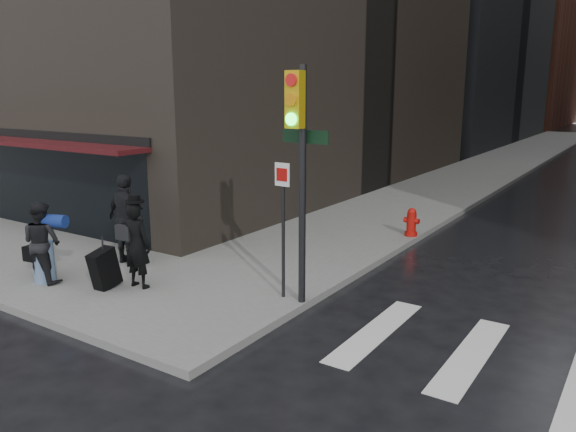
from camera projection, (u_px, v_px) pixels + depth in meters
name	position (u px, v px, depth m)	size (l,w,h in m)	color
ground	(184.00, 307.00, 10.62)	(140.00, 140.00, 0.00)	black
sidewalk_left	(509.00, 160.00, 32.60)	(4.00, 50.00, 0.15)	slate
bldg_left_far	(471.00, 11.00, 65.26)	(22.00, 20.00, 26.00)	brown
storefront	(44.00, 171.00, 15.52)	(8.40, 1.11, 2.83)	black
man_overcoat	(130.00, 249.00, 11.11)	(0.99, 1.01, 1.92)	black
man_jeans	(42.00, 242.00, 11.43)	(1.23, 0.76, 1.68)	black
man_greycoat	(126.00, 219.00, 12.62)	(1.25, 0.63, 2.06)	black
traffic_light	(298.00, 154.00, 9.85)	(1.08, 0.49, 4.30)	black
fire_hydrant	(411.00, 223.00, 15.19)	(0.43, 0.34, 0.77)	#B5110B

